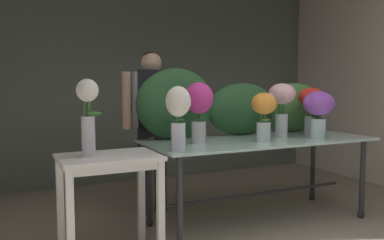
{
  "coord_description": "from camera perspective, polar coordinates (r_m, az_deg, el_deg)",
  "views": [
    {
      "loc": [
        -1.91,
        -1.74,
        1.3
      ],
      "look_at": [
        -0.4,
        1.39,
        0.99
      ],
      "focal_mm": 39.01,
      "sensor_mm": 36.0,
      "label": 1
    }
  ],
  "objects": [
    {
      "name": "ground_plane",
      "position": [
        4.22,
        2.55,
        -12.8
      ],
      "size": [
        7.86,
        7.86,
        0.0
      ],
      "primitive_type": "plane",
      "color": "gray"
    },
    {
      "name": "wall_back",
      "position": [
        5.65,
        -6.09,
        6.53
      ],
      "size": [
        5.11,
        0.12,
        2.87
      ],
      "primitive_type": "cube",
      "color": "slate",
      "rests_on": "ground"
    },
    {
      "name": "display_table_glass",
      "position": [
        3.91,
        9.17,
        -4.19
      ],
      "size": [
        2.12,
        0.88,
        0.79
      ],
      "color": "silver",
      "rests_on": "ground"
    },
    {
      "name": "side_table_white",
      "position": [
        3.15,
        -11.29,
        -6.79
      ],
      "size": [
        0.72,
        0.51,
        0.77
      ],
      "color": "white",
      "rests_on": "ground"
    },
    {
      "name": "florist",
      "position": [
        4.12,
        -5.5,
        0.84
      ],
      "size": [
        0.6,
        0.24,
        1.6
      ],
      "color": "#232328",
      "rests_on": "ground"
    },
    {
      "name": "foliage_backdrop",
      "position": [
        4.11,
        6.27,
        1.81
      ],
      "size": [
        2.13,
        0.26,
        0.65
      ],
      "color": "#28562D",
      "rests_on": "display_table_glass"
    },
    {
      "name": "vase_ivory_freesia",
      "position": [
        3.15,
        -1.85,
        1.04
      ],
      "size": [
        0.2,
        0.19,
        0.49
      ],
      "color": "silver",
      "rests_on": "display_table_glass"
    },
    {
      "name": "vase_blush_anemones",
      "position": [
        4.0,
        12.19,
        2.45
      ],
      "size": [
        0.29,
        0.25,
        0.51
      ],
      "color": "silver",
      "rests_on": "display_table_glass"
    },
    {
      "name": "vase_sunset_tulips",
      "position": [
        3.68,
        9.82,
        1.16
      ],
      "size": [
        0.22,
        0.22,
        0.43
      ],
      "color": "silver",
      "rests_on": "display_table_glass"
    },
    {
      "name": "vase_violet_ranunculus",
      "position": [
        3.97,
        16.88,
        1.48
      ],
      "size": [
        0.3,
        0.28,
        0.44
      ],
      "color": "silver",
      "rests_on": "display_table_glass"
    },
    {
      "name": "vase_magenta_roses",
      "position": [
        3.52,
        0.96,
        2.05
      ],
      "size": [
        0.26,
        0.25,
        0.52
      ],
      "color": "silver",
      "rests_on": "display_table_glass"
    },
    {
      "name": "vase_scarlet_peonies",
      "position": [
        4.27,
        16.03,
        2.14
      ],
      "size": [
        0.26,
        0.26,
        0.47
      ],
      "color": "silver",
      "rests_on": "display_table_glass"
    },
    {
      "name": "vase_white_roses_tall",
      "position": [
        3.06,
        -14.04,
        0.74
      ],
      "size": [
        0.17,
        0.16,
        0.56
      ],
      "color": "silver",
      "rests_on": "side_table_white"
    }
  ]
}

